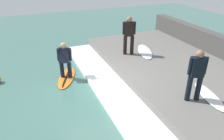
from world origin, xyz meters
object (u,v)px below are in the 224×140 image
surfer_riding (65,58)px  surfer_waiting_far (129,34)px  surfboard_waiting_far (145,51)px  surfer_waiting_near (196,73)px  surfboard_riding (67,77)px  surfboard_waiting_near (209,96)px

surfer_riding → surfer_waiting_far: size_ratio=0.85×
surfer_waiting_far → surfboard_waiting_far: size_ratio=0.87×
surfer_riding → surfer_waiting_near: (3.02, -3.53, 0.46)m
surfer_waiting_near → surfboard_waiting_far: bearing=80.3°
surfboard_riding → surfer_riding: (-0.00, -0.00, 0.81)m
surfboard_riding → surfer_waiting_far: size_ratio=1.13×
surfboard_waiting_near → surfer_riding: bearing=135.1°
surfer_waiting_near → surfboard_waiting_far: 4.01m
surfboard_riding → surfer_riding: bearing=-116.6°
surfboard_riding → surfer_waiting_near: (3.02, -3.53, 1.27)m
surfboard_waiting_far → surfer_riding: bearing=-174.9°
surfboard_waiting_near → surfer_waiting_far: surfer_waiting_far is taller
surfer_riding → surfboard_waiting_near: 5.13m
surfboard_riding → surfboard_waiting_near: size_ratio=1.11×
surfboard_riding → surfer_waiting_far: 3.19m
surfer_riding → surfer_waiting_near: bearing=-49.5°
surfer_waiting_far → surfboard_waiting_far: (0.80, -0.08, -0.90)m
surfer_waiting_far → surfboard_riding: bearing=-171.9°
surfboard_waiting_far → surfboard_waiting_near: bearing=-90.9°
surfboard_riding → surfboard_waiting_near: surfboard_waiting_near is taller
surfer_riding → surfboard_waiting_near: (3.62, -3.61, -0.39)m
surfboard_waiting_near → surfer_waiting_far: 4.19m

